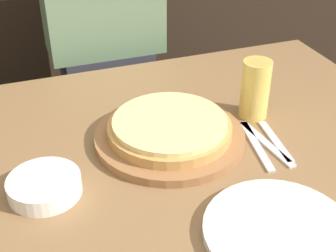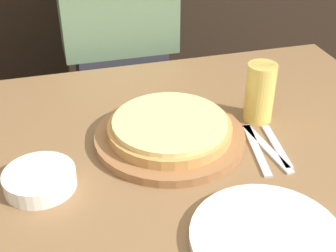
{
  "view_description": "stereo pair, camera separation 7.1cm",
  "coord_description": "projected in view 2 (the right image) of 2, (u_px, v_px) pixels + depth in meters",
  "views": [
    {
      "loc": [
        -0.31,
        -0.77,
        1.37
      ],
      "look_at": [
        -0.0,
        0.07,
        0.8
      ],
      "focal_mm": 50.0,
      "sensor_mm": 36.0,
      "label": 1
    },
    {
      "loc": [
        -0.24,
        -0.79,
        1.37
      ],
      "look_at": [
        -0.0,
        0.07,
        0.8
      ],
      "focal_mm": 50.0,
      "sensor_mm": 36.0,
      "label": 2
    }
  ],
  "objects": [
    {
      "name": "spoon",
      "position": [
        277.0,
        146.0,
        1.06
      ],
      "size": [
        0.04,
        0.17,
        0.0
      ],
      "color": "silver",
      "rests_on": "dining_table"
    },
    {
      "name": "beer_glass",
      "position": [
        260.0,
        90.0,
        1.12
      ],
      "size": [
        0.07,
        0.07,
        0.15
      ],
      "color": "#E5C65B",
      "rests_on": "dining_table"
    },
    {
      "name": "dinner_knife",
      "position": [
        267.0,
        148.0,
        1.06
      ],
      "size": [
        0.04,
        0.2,
        0.0
      ],
      "color": "silver",
      "rests_on": "dining_table"
    },
    {
      "name": "dinner_plate",
      "position": [
        267.0,
        238.0,
        0.81
      ],
      "size": [
        0.27,
        0.27,
        0.02
      ],
      "color": "white",
      "rests_on": "dining_table"
    },
    {
      "name": "fork",
      "position": [
        256.0,
        149.0,
        1.05
      ],
      "size": [
        0.05,
        0.2,
        0.0
      ],
      "color": "silver",
      "rests_on": "dining_table"
    },
    {
      "name": "diner_person",
      "position": [
        121.0,
        67.0,
        1.63
      ],
      "size": [
        0.37,
        0.2,
        1.34
      ],
      "color": "#33333D",
      "rests_on": "ground_plane"
    },
    {
      "name": "side_bowl",
      "position": [
        40.0,
        179.0,
        0.94
      ],
      "size": [
        0.15,
        0.15,
        0.04
      ],
      "color": "white",
      "rests_on": "dining_table"
    },
    {
      "name": "pizza_on_board",
      "position": [
        168.0,
        132.0,
        1.07
      ],
      "size": [
        0.35,
        0.35,
        0.06
      ],
      "color": "#99663D",
      "rests_on": "dining_table"
    }
  ]
}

